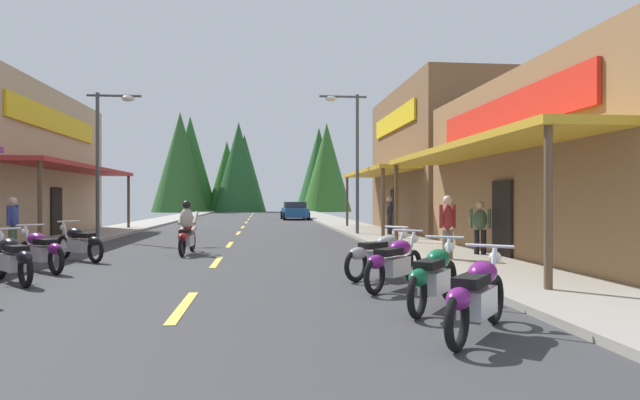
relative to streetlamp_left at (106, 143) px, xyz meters
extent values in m
cube|color=#38383A|center=(4.92, 6.30, -3.83)|extent=(9.68, 84.44, 0.10)
cube|color=#9E9991|center=(-1.23, 6.30, -3.72)|extent=(2.62, 84.44, 0.12)
cube|color=gray|center=(11.06, 6.30, -3.72)|extent=(2.62, 84.44, 0.12)
cube|color=#E0C64C|center=(4.92, -13.47, -3.77)|extent=(0.16, 2.40, 0.01)
cube|color=#E0C64C|center=(4.92, -7.81, -3.77)|extent=(0.16, 2.40, 0.01)
cube|color=#E0C64C|center=(4.92, -2.56, -3.77)|extent=(0.16, 2.40, 0.01)
cube|color=#E0C64C|center=(4.92, 3.90, -3.77)|extent=(0.16, 2.40, 0.01)
cube|color=#E0C64C|center=(4.92, 9.24, -3.77)|extent=(0.16, 2.40, 0.01)
cube|color=#E0C64C|center=(4.92, 15.52, -3.77)|extent=(0.16, 2.40, 0.01)
cube|color=#E0C64C|center=(4.92, 21.54, -3.77)|extent=(0.16, 2.40, 0.01)
cube|color=#E0C64C|center=(4.92, 27.27, -3.77)|extent=(0.16, 2.40, 0.01)
cube|color=#E0C64C|center=(4.92, 32.97, -3.77)|extent=(0.16, 2.40, 0.01)
cube|color=#E0C64C|center=(4.92, 38.69, -3.77)|extent=(0.16, 2.40, 0.01)
cube|color=#B72D28|center=(-1.64, 1.74, -0.88)|extent=(1.80, 11.55, 0.16)
cylinder|color=brown|center=(-0.94, -3.83, -2.37)|extent=(0.14, 0.14, 2.82)
cylinder|color=brown|center=(-0.94, 7.31, -2.37)|extent=(0.14, 0.14, 2.82)
cube|color=yellow|center=(-2.48, 1.74, 1.05)|extent=(0.10, 8.98, 0.90)
cube|color=black|center=(-2.50, 1.74, -2.73)|extent=(0.08, 1.10, 2.10)
cube|color=gold|center=(11.47, -8.15, -0.88)|extent=(1.80, 10.54, 0.16)
cylinder|color=brown|center=(10.77, -13.22, -2.37)|extent=(0.14, 0.14, 2.82)
cylinder|color=brown|center=(10.77, -3.08, -2.37)|extent=(0.14, 0.14, 2.82)
cube|color=red|center=(12.31, -8.15, 0.04)|extent=(0.10, 8.20, 0.90)
cube|color=black|center=(12.33, -8.15, -2.73)|extent=(0.08, 1.10, 2.10)
cube|color=brown|center=(15.53, 3.57, -0.35)|extent=(6.31, 10.53, 6.86)
cube|color=gold|center=(11.47, 3.57, -0.88)|extent=(1.80, 9.48, 0.16)
cylinder|color=brown|center=(10.77, -0.97, -2.37)|extent=(0.14, 0.14, 2.82)
cylinder|color=brown|center=(10.77, 8.11, -2.37)|extent=(0.14, 0.14, 2.82)
cube|color=yellow|center=(12.31, 3.57, 1.57)|extent=(0.10, 7.37, 0.90)
cube|color=black|center=(12.33, 3.57, -2.73)|extent=(0.08, 1.10, 2.10)
cylinder|color=#474C51|center=(-0.32, 0.00, -0.91)|extent=(0.14, 0.14, 5.75)
cylinder|color=#474C51|center=(0.31, 0.00, 1.87)|extent=(2.06, 0.10, 0.10)
ellipsoid|color=silver|center=(0.83, 0.00, 1.77)|extent=(0.50, 0.30, 0.24)
cylinder|color=#474C51|center=(10.15, 1.35, -0.70)|extent=(0.14, 0.14, 6.15)
cylinder|color=#474C51|center=(9.53, 1.35, 2.27)|extent=(2.06, 0.10, 0.10)
ellipsoid|color=silver|center=(9.00, 1.35, 2.17)|extent=(0.50, 0.30, 0.24)
torus|color=black|center=(9.06, -14.97, -3.46)|extent=(0.48, 0.56, 0.64)
torus|color=black|center=(8.13, -16.15, -3.46)|extent=(0.48, 0.56, 0.64)
cube|color=silver|center=(8.60, -15.56, -3.38)|extent=(0.66, 0.72, 0.32)
ellipsoid|color=#721972|center=(8.72, -15.40, -3.06)|extent=(0.60, 0.64, 0.28)
cube|color=black|center=(8.44, -15.76, -3.10)|extent=(0.59, 0.64, 0.12)
ellipsoid|color=#721972|center=(8.16, -16.11, -3.23)|extent=(0.46, 0.49, 0.24)
cylinder|color=silver|center=(8.98, -15.07, -3.13)|extent=(0.28, 0.33, 0.71)
cylinder|color=silver|center=(8.91, -15.17, -2.76)|extent=(0.49, 0.41, 0.04)
sphere|color=white|center=(9.08, -14.95, -2.93)|extent=(0.16, 0.16, 0.16)
torus|color=black|center=(9.02, -13.39, -3.46)|extent=(0.45, 0.58, 0.64)
torus|color=black|center=(8.15, -14.62, -3.46)|extent=(0.45, 0.58, 0.64)
cube|color=silver|center=(8.58, -14.01, -3.38)|extent=(0.63, 0.73, 0.32)
ellipsoid|color=#0C5933|center=(8.70, -13.84, -3.06)|extent=(0.59, 0.64, 0.28)
cube|color=black|center=(8.44, -14.21, -3.10)|extent=(0.58, 0.65, 0.12)
ellipsoid|color=#0C5933|center=(8.18, -14.58, -3.23)|extent=(0.45, 0.50, 0.24)
cylinder|color=silver|center=(8.94, -13.50, -3.13)|extent=(0.26, 0.34, 0.71)
cylinder|color=silver|center=(8.87, -13.60, -2.76)|extent=(0.51, 0.38, 0.04)
sphere|color=white|center=(9.04, -13.37, -2.93)|extent=(0.16, 0.16, 0.16)
torus|color=black|center=(8.94, -11.65, -3.46)|extent=(0.50, 0.55, 0.64)
torus|color=black|center=(7.95, -12.78, -3.46)|extent=(0.50, 0.55, 0.64)
cube|color=silver|center=(8.45, -12.22, -3.38)|extent=(0.67, 0.71, 0.32)
ellipsoid|color=#721972|center=(8.58, -12.06, -3.06)|extent=(0.61, 0.63, 0.28)
cube|color=black|center=(8.28, -12.40, -3.10)|extent=(0.61, 0.64, 0.12)
ellipsoid|color=#721972|center=(7.99, -12.74, -3.23)|extent=(0.47, 0.49, 0.24)
cylinder|color=silver|center=(8.86, -11.75, -3.13)|extent=(0.29, 0.32, 0.71)
cylinder|color=silver|center=(8.78, -11.84, -2.76)|extent=(0.48, 0.43, 0.04)
sphere|color=white|center=(8.96, -11.63, -2.93)|extent=(0.16, 0.16, 0.16)
torus|color=black|center=(9.07, -10.44, -3.46)|extent=(0.57, 0.47, 0.64)
torus|color=black|center=(7.89, -11.36, -3.46)|extent=(0.57, 0.47, 0.64)
cube|color=silver|center=(8.48, -10.90, -3.38)|extent=(0.72, 0.65, 0.32)
ellipsoid|color=#99999E|center=(8.64, -10.78, -3.06)|extent=(0.64, 0.60, 0.28)
cube|color=black|center=(8.28, -11.06, -3.10)|extent=(0.65, 0.59, 0.12)
ellipsoid|color=#99999E|center=(7.93, -11.33, -3.23)|extent=(0.49, 0.46, 0.24)
cylinder|color=silver|center=(8.97, -10.52, -3.13)|extent=(0.33, 0.28, 0.71)
cylinder|color=silver|center=(8.88, -10.60, -2.76)|extent=(0.40, 0.50, 0.04)
sphere|color=white|center=(9.10, -10.42, -2.93)|extent=(0.16, 0.16, 0.16)
torus|color=black|center=(0.87, -10.27, -3.46)|extent=(0.49, 0.56, 0.64)
torus|color=black|center=(1.82, -11.42, -3.46)|extent=(0.49, 0.56, 0.64)
cube|color=silver|center=(1.35, -10.84, -3.38)|extent=(0.66, 0.72, 0.32)
ellipsoid|color=black|center=(1.22, -10.69, -3.06)|extent=(0.60, 0.64, 0.28)
cube|color=black|center=(1.51, -11.04, -3.10)|extent=(0.60, 0.64, 0.12)
ellipsoid|color=black|center=(1.79, -11.38, -3.23)|extent=(0.47, 0.49, 0.24)
cylinder|color=silver|center=(0.95, -10.37, -3.13)|extent=(0.28, 0.32, 0.71)
cylinder|color=silver|center=(1.03, -10.46, -2.76)|extent=(0.49, 0.41, 0.04)
sphere|color=white|center=(0.85, -10.24, -2.93)|extent=(0.16, 0.16, 0.16)
torus|color=black|center=(0.68, -8.69, -3.46)|extent=(0.52, 0.52, 0.64)
torus|color=black|center=(1.74, -9.76, -3.46)|extent=(0.52, 0.52, 0.64)
cube|color=silver|center=(1.21, -9.22, -3.38)|extent=(0.69, 0.69, 0.32)
ellipsoid|color=#721972|center=(1.07, -9.08, -3.06)|extent=(0.62, 0.62, 0.28)
cube|color=black|center=(1.39, -9.40, -3.10)|extent=(0.62, 0.62, 0.12)
ellipsoid|color=#721972|center=(1.70, -9.72, -3.23)|extent=(0.48, 0.48, 0.24)
cylinder|color=silver|center=(0.77, -8.79, -3.13)|extent=(0.30, 0.31, 0.71)
cylinder|color=silver|center=(0.86, -8.87, -2.76)|extent=(0.45, 0.45, 0.04)
sphere|color=white|center=(0.66, -8.67, -2.93)|extent=(0.16, 0.16, 0.16)
torus|color=black|center=(0.79, -6.68, -3.46)|extent=(0.54, 0.50, 0.64)
torus|color=black|center=(1.91, -7.68, -3.46)|extent=(0.54, 0.50, 0.64)
cube|color=silver|center=(1.35, -7.18, -3.38)|extent=(0.71, 0.67, 0.32)
ellipsoid|color=black|center=(1.20, -7.04, -3.06)|extent=(0.63, 0.61, 0.28)
cube|color=black|center=(1.54, -7.34, -3.10)|extent=(0.63, 0.61, 0.12)
ellipsoid|color=black|center=(1.88, -7.64, -3.23)|extent=(0.49, 0.47, 0.24)
cylinder|color=silver|center=(0.89, -6.76, -3.13)|extent=(0.32, 0.29, 0.71)
cylinder|color=silver|center=(0.98, -6.84, -2.76)|extent=(0.43, 0.47, 0.04)
sphere|color=white|center=(0.77, -6.66, -2.93)|extent=(0.16, 0.16, 0.16)
torus|color=black|center=(3.94, -4.91, -3.46)|extent=(0.14, 0.64, 0.64)
torus|color=black|center=(3.85, -6.41, -3.46)|extent=(0.14, 0.64, 0.64)
cube|color=silver|center=(3.89, -5.66, -3.38)|extent=(0.32, 0.71, 0.32)
ellipsoid|color=#A51414|center=(3.90, -5.46, -3.06)|extent=(0.35, 0.58, 0.28)
cube|color=black|center=(3.88, -5.91, -3.10)|extent=(0.31, 0.61, 0.12)
ellipsoid|color=#A51414|center=(3.85, -6.36, -3.23)|extent=(0.26, 0.45, 0.24)
cylinder|color=silver|center=(3.93, -5.04, -3.13)|extent=(0.08, 0.37, 0.71)
cylinder|color=silver|center=(3.92, -5.16, -2.76)|extent=(0.60, 0.07, 0.04)
sphere|color=white|center=(3.94, -4.88, -2.93)|extent=(0.16, 0.16, 0.16)
ellipsoid|color=#B2A599|center=(3.88, -5.81, -2.73)|extent=(0.40, 0.40, 0.64)
sphere|color=black|center=(3.89, -5.76, -2.33)|extent=(0.24, 0.24, 0.24)
cylinder|color=#B2A599|center=(3.73, -5.63, -3.08)|extent=(0.16, 0.43, 0.24)
cylinder|color=#B2A599|center=(3.69, -5.50, -2.73)|extent=(0.13, 0.51, 0.40)
cylinder|color=#B2A599|center=(4.05, -5.65, -3.08)|extent=(0.16, 0.43, 0.24)
cylinder|color=#B2A599|center=(4.11, -5.52, -2.73)|extent=(0.13, 0.51, 0.40)
cylinder|color=#3F593F|center=(-0.82, -6.03, -3.36)|extent=(0.14, 0.14, 0.83)
cylinder|color=#3F593F|center=(-0.82, -5.85, -3.36)|extent=(0.14, 0.14, 0.83)
ellipsoid|color=#333F8C|center=(-0.82, -5.94, -2.65)|extent=(0.27, 0.37, 0.59)
cylinder|color=#333F8C|center=(-0.82, -6.18, -2.62)|extent=(0.09, 0.09, 0.56)
cylinder|color=#333F8C|center=(-0.81, -5.70, -2.62)|extent=(0.09, 0.09, 0.56)
sphere|color=beige|center=(-0.82, -5.94, -2.23)|extent=(0.23, 0.23, 0.23)
cylinder|color=black|center=(11.40, 0.47, -3.35)|extent=(0.14, 0.14, 0.87)
cylinder|color=black|center=(11.39, 0.65, -3.35)|extent=(0.14, 0.14, 0.87)
ellipsoid|color=black|center=(11.40, 0.56, -2.61)|extent=(0.28, 0.38, 0.61)
cylinder|color=black|center=(11.41, 0.32, -2.58)|extent=(0.09, 0.09, 0.58)
cylinder|color=black|center=(11.38, 0.80, -2.58)|extent=(0.09, 0.09, 0.58)
sphere|color=tan|center=(11.40, 0.56, -2.17)|extent=(0.23, 0.23, 0.23)
cylinder|color=#726659|center=(10.72, -8.69, -3.35)|extent=(0.14, 0.14, 0.85)
cylinder|color=#726659|center=(10.56, -8.78, -3.35)|extent=(0.14, 0.14, 0.85)
ellipsoid|color=maroon|center=(10.64, -8.74, -2.63)|extent=(0.44, 0.40, 0.60)
cylinder|color=maroon|center=(10.85, -8.62, -2.60)|extent=(0.09, 0.09, 0.57)
cylinder|color=maroon|center=(10.43, -8.85, -2.60)|extent=(0.09, 0.09, 0.57)
sphere|color=beige|center=(10.64, -8.74, -2.20)|extent=(0.23, 0.23, 0.23)
cylinder|color=black|center=(11.83, -7.68, -3.39)|extent=(0.14, 0.14, 0.78)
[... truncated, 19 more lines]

